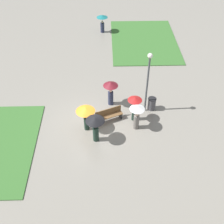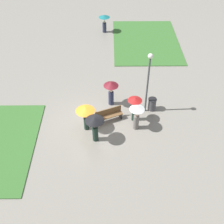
{
  "view_description": "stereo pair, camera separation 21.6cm",
  "coord_description": "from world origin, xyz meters",
  "px_view_note": "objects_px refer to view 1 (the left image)",
  "views": [
    {
      "loc": [
        1.12,
        -13.07,
        12.93
      ],
      "look_at": [
        1.46,
        0.44,
        0.71
      ],
      "focal_mm": 45.0,
      "sensor_mm": 36.0,
      "label": 1
    },
    {
      "loc": [
        1.33,
        -13.07,
        12.93
      ],
      "look_at": [
        1.46,
        0.44,
        0.71
      ],
      "focal_mm": 45.0,
      "sensor_mm": 36.0,
      "label": 2
    }
  ],
  "objects_px": {
    "crowd_person_white": "(137,114)",
    "crowd_person_red": "(135,104)",
    "trash_bin": "(152,104)",
    "lone_walker_far_path": "(102,20)",
    "park_bench": "(109,115)",
    "lamp_post": "(148,76)",
    "crowd_person_orange": "(86,113)",
    "crowd_person_maroon": "(111,89)",
    "crowd_person_black": "(95,125)"
  },
  "relations": [
    {
      "from": "crowd_person_white",
      "to": "crowd_person_red",
      "type": "distance_m",
      "value": 0.8
    },
    {
      "from": "trash_bin",
      "to": "crowd_person_red",
      "type": "xyz_separation_m",
      "value": [
        -1.31,
        -1.03,
        0.84
      ]
    },
    {
      "from": "crowd_person_red",
      "to": "lone_walker_far_path",
      "type": "distance_m",
      "value": 12.95
    },
    {
      "from": "park_bench",
      "to": "crowd_person_white",
      "type": "distance_m",
      "value": 2.02
    },
    {
      "from": "lamp_post",
      "to": "crowd_person_orange",
      "type": "distance_m",
      "value": 4.51
    },
    {
      "from": "park_bench",
      "to": "crowd_person_maroon",
      "type": "distance_m",
      "value": 1.88
    },
    {
      "from": "crowd_person_black",
      "to": "crowd_person_orange",
      "type": "relative_size",
      "value": 1.02
    },
    {
      "from": "crowd_person_orange",
      "to": "crowd_person_maroon",
      "type": "bearing_deg",
      "value": -34.59
    },
    {
      "from": "park_bench",
      "to": "lone_walker_far_path",
      "type": "bearing_deg",
      "value": 69.07
    },
    {
      "from": "crowd_person_red",
      "to": "crowd_person_white",
      "type": "bearing_deg",
      "value": -49.29
    },
    {
      "from": "park_bench",
      "to": "crowd_person_orange",
      "type": "height_order",
      "value": "crowd_person_orange"
    },
    {
      "from": "crowd_person_orange",
      "to": "lone_walker_far_path",
      "type": "relative_size",
      "value": 1.03
    },
    {
      "from": "trash_bin",
      "to": "crowd_person_maroon",
      "type": "bearing_deg",
      "value": 167.79
    },
    {
      "from": "lone_walker_far_path",
      "to": "crowd_person_black",
      "type": "bearing_deg",
      "value": -67.09
    },
    {
      "from": "trash_bin",
      "to": "lone_walker_far_path",
      "type": "distance_m",
      "value": 12.25
    },
    {
      "from": "crowd_person_black",
      "to": "crowd_person_white",
      "type": "bearing_deg",
      "value": -100.31
    },
    {
      "from": "crowd_person_maroon",
      "to": "crowd_person_black",
      "type": "relative_size",
      "value": 1.03
    },
    {
      "from": "trash_bin",
      "to": "lamp_post",
      "type": "bearing_deg",
      "value": -163.66
    },
    {
      "from": "lamp_post",
      "to": "crowd_person_red",
      "type": "xyz_separation_m",
      "value": [
        -0.83,
        -0.89,
        -1.56
      ]
    },
    {
      "from": "lone_walker_far_path",
      "to": "crowd_person_red",
      "type": "bearing_deg",
      "value": -56.3
    },
    {
      "from": "crowd_person_black",
      "to": "lone_walker_far_path",
      "type": "xyz_separation_m",
      "value": [
        0.4,
        14.56,
        -0.08
      ]
    },
    {
      "from": "trash_bin",
      "to": "crowd_person_red",
      "type": "distance_m",
      "value": 1.87
    },
    {
      "from": "park_bench",
      "to": "trash_bin",
      "type": "distance_m",
      "value": 3.14
    },
    {
      "from": "crowd_person_white",
      "to": "lone_walker_far_path",
      "type": "xyz_separation_m",
      "value": [
        -2.16,
        13.56,
        0.02
      ]
    },
    {
      "from": "lamp_post",
      "to": "trash_bin",
      "type": "distance_m",
      "value": 2.46
    },
    {
      "from": "lamp_post",
      "to": "trash_bin",
      "type": "height_order",
      "value": "lamp_post"
    },
    {
      "from": "lone_walker_far_path",
      "to": "lamp_post",
      "type": "bearing_deg",
      "value": -51.77
    },
    {
      "from": "crowd_person_maroon",
      "to": "lone_walker_far_path",
      "type": "relative_size",
      "value": 1.08
    },
    {
      "from": "crowd_person_maroon",
      "to": "crowd_person_orange",
      "type": "height_order",
      "value": "crowd_person_maroon"
    },
    {
      "from": "crowd_person_orange",
      "to": "lone_walker_far_path",
      "type": "height_order",
      "value": "crowd_person_orange"
    },
    {
      "from": "crowd_person_maroon",
      "to": "crowd_person_white",
      "type": "xyz_separation_m",
      "value": [
        1.57,
        -2.42,
        -0.13
      ]
    },
    {
      "from": "crowd_person_white",
      "to": "park_bench",
      "type": "bearing_deg",
      "value": -43.67
    },
    {
      "from": "crowd_person_maroon",
      "to": "crowd_person_black",
      "type": "distance_m",
      "value": 3.55
    },
    {
      "from": "park_bench",
      "to": "crowd_person_black",
      "type": "distance_m",
      "value": 2.11
    },
    {
      "from": "lamp_post",
      "to": "trash_bin",
      "type": "xyz_separation_m",
      "value": [
        0.47,
        0.14,
        -2.41
      ]
    },
    {
      "from": "lamp_post",
      "to": "crowd_person_maroon",
      "type": "xyz_separation_m",
      "value": [
        -2.33,
        0.75,
        -1.53
      ]
    },
    {
      "from": "crowd_person_maroon",
      "to": "crowd_person_black",
      "type": "height_order",
      "value": "crowd_person_maroon"
    },
    {
      "from": "park_bench",
      "to": "crowd_person_maroon",
      "type": "xyz_separation_m",
      "value": [
        0.15,
        1.66,
        0.86
      ]
    },
    {
      "from": "lamp_post",
      "to": "crowd_person_black",
      "type": "height_order",
      "value": "lamp_post"
    },
    {
      "from": "crowd_person_orange",
      "to": "park_bench",
      "type": "bearing_deg",
      "value": -62.93
    },
    {
      "from": "crowd_person_orange",
      "to": "lone_walker_far_path",
      "type": "bearing_deg",
      "value": -5.87
    },
    {
      "from": "crowd_person_red",
      "to": "lone_walker_far_path",
      "type": "bearing_deg",
      "value": 134.19
    },
    {
      "from": "crowd_person_maroon",
      "to": "crowd_person_red",
      "type": "relative_size",
      "value": 1.01
    },
    {
      "from": "crowd_person_white",
      "to": "crowd_person_orange",
      "type": "bearing_deg",
      "value": -19.51
    },
    {
      "from": "crowd_person_orange",
      "to": "lone_walker_far_path",
      "type": "xyz_separation_m",
      "value": [
        1.0,
        13.59,
        -0.18
      ]
    },
    {
      "from": "lamp_post",
      "to": "crowd_person_red",
      "type": "relative_size",
      "value": 2.41
    },
    {
      "from": "crowd_person_black",
      "to": "park_bench",
      "type": "bearing_deg",
      "value": -56.77
    },
    {
      "from": "lamp_post",
      "to": "crowd_person_orange",
      "type": "xyz_separation_m",
      "value": [
        -3.92,
        -1.7,
        -1.47
      ]
    },
    {
      "from": "trash_bin",
      "to": "crowd_person_red",
      "type": "bearing_deg",
      "value": -141.8
    },
    {
      "from": "lamp_post",
      "to": "lone_walker_far_path",
      "type": "bearing_deg",
      "value": 103.76
    }
  ]
}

